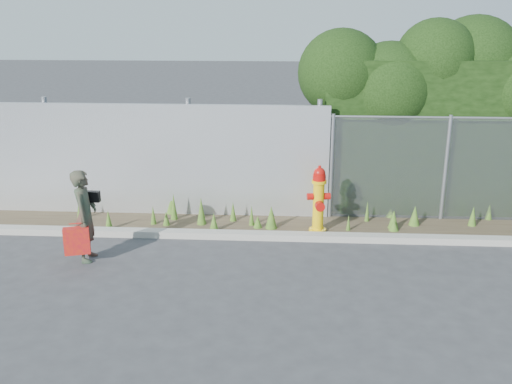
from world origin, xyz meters
The scene contains 10 objects.
ground centered at (0.00, 0.00, 0.00)m, with size 80.00×80.00×0.00m, color #37373A.
curb centered at (0.00, 1.80, 0.06)m, with size 16.00×0.22×0.12m, color #9C998D.
weed_strip centered at (0.32, 2.51, 0.13)m, with size 16.00×1.35×0.55m.
corrugated_fence centered at (-3.25, 3.01, 1.10)m, with size 8.50×0.21×2.30m.
chainlink_fence centered at (4.25, 3.00, 1.03)m, with size 6.50×0.07×2.05m.
hedge centered at (4.14, 4.00, 2.10)m, with size 7.82×2.29×3.82m.
fire_hydrant centered at (0.78, 2.18, 0.61)m, with size 0.42×0.38×1.26m.
woman centered at (-3.00, 0.76, 0.75)m, with size 0.55×0.36×1.51m, color #0E5D3D.
red_tote_bag centered at (-3.08, 0.53, 0.42)m, with size 0.39×0.15×0.52m.
black_shoulder_bag centered at (-2.91, 0.92, 1.03)m, with size 0.23×0.10×0.18m.
Camera 1 is at (0.25, -7.61, 3.86)m, focal length 40.00 mm.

